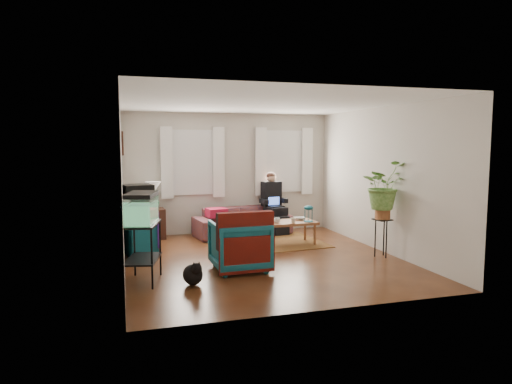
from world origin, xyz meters
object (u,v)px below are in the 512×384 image
object	(u,v)px
dresser	(139,232)
coffee_table	(287,233)
armchair	(239,243)
side_table	(154,224)
aquarium_stand	(143,253)
plant_stand	(382,238)
sofa	(243,217)

from	to	relation	value
dresser	coffee_table	bearing A→B (deg)	-12.16
armchair	coffee_table	world-z (taller)	armchair
side_table	aquarium_stand	world-z (taller)	aquarium_stand
aquarium_stand	plant_stand	xyz separation A→B (m)	(4.01, 0.33, -0.09)
sofa	coffee_table	distance (m)	1.28
dresser	armchair	xyz separation A→B (m)	(1.45, -1.48, 0.02)
aquarium_stand	plant_stand	distance (m)	4.02
dresser	armchair	size ratio (longest dim) A/B	1.05
sofa	side_table	xyz separation A→B (m)	(-1.83, 0.19, -0.09)
sofa	plant_stand	size ratio (longest dim) A/B	3.07
armchair	coffee_table	bearing A→B (deg)	-133.96
side_table	armchair	bearing A→B (deg)	-68.25
side_table	aquarium_stand	distance (m)	3.03
aquarium_stand	coffee_table	world-z (taller)	aquarium_stand
sofa	aquarium_stand	bearing A→B (deg)	-136.21
dresser	plant_stand	xyz separation A→B (m)	(4.00, -1.38, -0.07)
plant_stand	aquarium_stand	bearing A→B (deg)	-175.25
dresser	plant_stand	size ratio (longest dim) A/B	1.35
armchair	aquarium_stand	bearing A→B (deg)	7.18
side_table	dresser	size ratio (longest dim) A/B	0.70
coffee_table	dresser	bearing A→B (deg)	178.44
aquarium_stand	armchair	size ratio (longest dim) A/B	0.99
sofa	plant_stand	xyz separation A→B (m)	(1.83, -2.49, -0.07)
sofa	aquarium_stand	size ratio (longest dim) A/B	2.42
aquarium_stand	coffee_table	xyz separation A→B (m)	(2.78, 1.70, -0.19)
dresser	armchair	world-z (taller)	armchair
side_table	plant_stand	size ratio (longest dim) A/B	0.94
dresser	plant_stand	distance (m)	4.23
side_table	plant_stand	xyz separation A→B (m)	(3.66, -2.68, 0.02)
armchair	coffee_table	distance (m)	1.98
sofa	side_table	size ratio (longest dim) A/B	3.27
coffee_table	plant_stand	distance (m)	1.84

